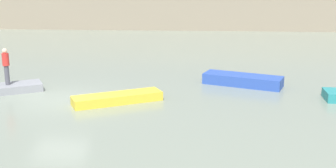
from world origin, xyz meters
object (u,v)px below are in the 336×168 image
Objects in this scene: rowboat_grey at (8,88)px; rowboat_yellow at (117,98)px; rowboat_blue at (243,80)px; person_red_shirt at (6,64)px.

rowboat_yellow is (5.56, -1.35, 0.01)m from rowboat_grey.
person_red_shirt reaches higher than rowboat_blue.
rowboat_yellow is 6.77m from rowboat_blue.
rowboat_grey is at bearing -148.83° from rowboat_blue.
rowboat_yellow is 5.84m from person_red_shirt.
rowboat_blue is at bearing 10.31° from person_red_shirt.
rowboat_grey is 0.78× the size of rowboat_blue.
rowboat_grey is at bearing 139.32° from rowboat_yellow.
person_red_shirt reaches higher than rowboat_yellow.
rowboat_grey is 1.74× the size of person_red_shirt.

